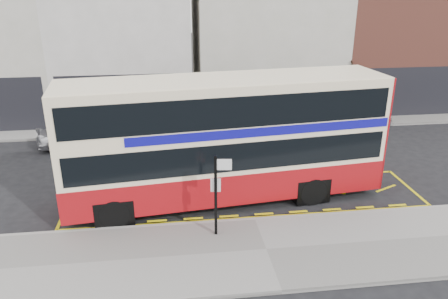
{
  "coord_description": "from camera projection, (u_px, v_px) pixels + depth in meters",
  "views": [
    {
      "loc": [
        -2.85,
        -13.87,
        8.21
      ],
      "look_at": [
        -0.81,
        2.0,
        1.94
      ],
      "focal_mm": 35.0,
      "sensor_mm": 36.0,
      "label": 1
    }
  ],
  "objects": [
    {
      "name": "ground",
      "position": [
        253.0,
        217.0,
        16.14
      ],
      "size": [
        120.0,
        120.0,
        0.0
      ],
      "primitive_type": "plane",
      "color": "black",
      "rests_on": "ground"
    },
    {
      "name": "pavement",
      "position": [
        266.0,
        251.0,
        13.99
      ],
      "size": [
        40.0,
        4.0,
        0.15
      ],
      "primitive_type": "cube",
      "color": "gray",
      "rests_on": "ground"
    },
    {
      "name": "kerb",
      "position": [
        255.0,
        220.0,
        15.77
      ],
      "size": [
        40.0,
        0.15,
        0.15
      ],
      "primitive_type": "cube",
      "color": "gray",
      "rests_on": "ground"
    },
    {
      "name": "far_pavement",
      "position": [
        218.0,
        124.0,
        26.27
      ],
      "size": [
        50.0,
        3.0,
        0.15
      ],
      "primitive_type": "cube",
      "color": "gray",
      "rests_on": "ground"
    },
    {
      "name": "road_markings",
      "position": [
        245.0,
        197.0,
        17.62
      ],
      "size": [
        14.0,
        3.4,
        0.01
      ],
      "primitive_type": null,
      "color": "yellow",
      "rests_on": "ground"
    },
    {
      "name": "terrace_left",
      "position": [
        124.0,
        28.0,
        27.39
      ],
      "size": [
        8.0,
        8.01,
        11.8
      ],
      "color": "silver",
      "rests_on": "ground"
    },
    {
      "name": "terrace_green_shop",
      "position": [
        264.0,
        30.0,
        28.55
      ],
      "size": [
        9.0,
        8.01,
        11.3
      ],
      "color": "beige",
      "rests_on": "ground"
    },
    {
      "name": "terrace_right",
      "position": [
        393.0,
        36.0,
        29.8
      ],
      "size": [
        9.0,
        8.01,
        10.3
      ],
      "color": "#9B4F3E",
      "rests_on": "ground"
    },
    {
      "name": "double_decker_bus",
      "position": [
        226.0,
        138.0,
        16.61
      ],
      "size": [
        12.39,
        4.09,
        4.86
      ],
      "rotation": [
        0.0,
        0.0,
        0.11
      ],
      "color": "#FEEAC1",
      "rests_on": "ground"
    },
    {
      "name": "bus_stop_post",
      "position": [
        218.0,
        188.0,
        14.18
      ],
      "size": [
        0.7,
        0.18,
        2.84
      ],
      "rotation": [
        0.0,
        0.0,
        -0.12
      ],
      "color": "black",
      "rests_on": "pavement"
    },
    {
      "name": "car_silver",
      "position": [
        80.0,
        131.0,
        22.95
      ],
      "size": [
        4.63,
        3.04,
        1.46
      ],
      "primitive_type": "imported",
      "rotation": [
        0.0,
        0.0,
        1.9
      ],
      "color": "#BDBCC2",
      "rests_on": "ground"
    },
    {
      "name": "car_grey",
      "position": [
        246.0,
        124.0,
        24.25
      ],
      "size": [
        4.21,
        1.83,
        1.35
      ],
      "primitive_type": "imported",
      "rotation": [
        0.0,
        0.0,
        1.67
      ],
      "color": "#404448",
      "rests_on": "ground"
    },
    {
      "name": "car_white",
      "position": [
        359.0,
        116.0,
        25.94
      ],
      "size": [
        4.55,
        2.62,
        1.24
      ],
      "primitive_type": "imported",
      "rotation": [
        0.0,
        0.0,
        1.79
      ],
      "color": "silver",
      "rests_on": "ground"
    },
    {
      "name": "street_tree_right",
      "position": [
        349.0,
        66.0,
        26.71
      ],
      "size": [
        2.2,
        2.2,
        4.75
      ],
      "color": "#311E15",
      "rests_on": "ground"
    }
  ]
}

